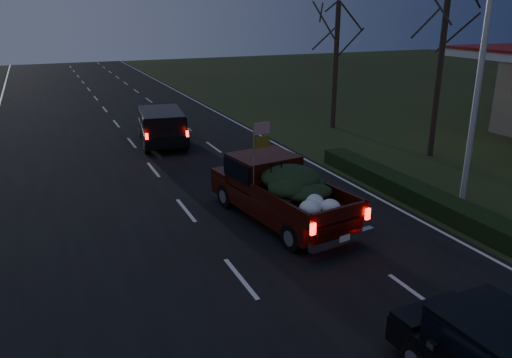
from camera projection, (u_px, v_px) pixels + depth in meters
name	position (u px, v px, depth m)	size (l,w,h in m)	color
ground	(241.00, 279.00, 12.77)	(120.00, 120.00, 0.00)	black
road_asphalt	(241.00, 278.00, 12.76)	(14.00, 120.00, 0.02)	black
hedge_row	(407.00, 189.00, 18.24)	(1.00, 10.00, 0.60)	black
light_pole	(484.00, 44.00, 16.36)	(0.50, 0.90, 9.16)	silver
bare_tree_mid	(446.00, 14.00, 21.56)	(3.60, 3.60, 8.50)	black
bare_tree_far	(337.00, 35.00, 27.61)	(3.60, 3.60, 7.00)	black
pickup_truck	(280.00, 188.00, 16.03)	(2.93, 5.91, 2.97)	#370E07
lead_suv	(162.00, 124.00, 25.19)	(2.71, 5.21, 1.43)	black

